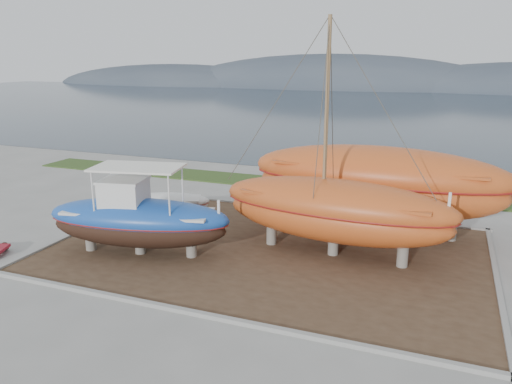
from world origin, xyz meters
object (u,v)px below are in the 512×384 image
at_px(blue_caique, 138,211).
at_px(white_dinghy, 165,207).
at_px(orange_bare_hull, 376,190).
at_px(orange_sailboat, 338,142).

relative_size(blue_caique, white_dinghy, 1.73).
distance_m(blue_caique, orange_bare_hull, 10.98).
bearing_deg(blue_caique, white_dinghy, 96.14).
bearing_deg(white_dinghy, orange_sailboat, -32.06).
xyz_separation_m(white_dinghy, orange_sailboat, (9.03, -1.49, 4.13)).
xyz_separation_m(blue_caique, orange_bare_hull, (8.82, 6.54, 0.10)).
relative_size(blue_caique, orange_bare_hull, 0.65).
bearing_deg(orange_bare_hull, blue_caique, -141.76).
relative_size(orange_sailboat, orange_bare_hull, 0.82).
bearing_deg(orange_bare_hull, orange_sailboat, -105.43).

